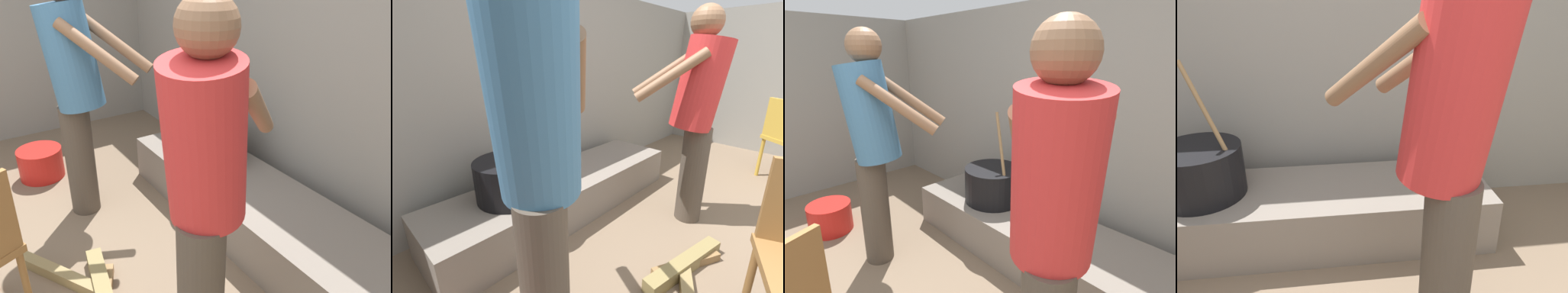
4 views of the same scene
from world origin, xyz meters
TOP-DOWN VIEW (x-y plane):
  - block_enclosure_rear at (0.00, 2.26)m, footprint 5.75×0.20m
  - hearth_ledge at (-0.20, 1.74)m, footprint 2.22×0.60m
  - cooking_pot_main at (-0.70, 1.75)m, footprint 0.46×0.46m
  - cook_in_blue_shirt at (-1.04, 0.92)m, footprint 0.71×0.71m
  - cook_in_red_shirt at (0.40, 0.94)m, footprint 0.66×0.73m
  - firewood_pile at (-0.24, 0.63)m, footprint 0.90×0.46m

SIDE VIEW (x-z plane):
  - firewood_pile at x=-0.24m, z-range -0.01..0.08m
  - hearth_ledge at x=-0.20m, z-range 0.00..0.33m
  - cooking_pot_main at x=-0.70m, z-range 0.10..0.84m
  - cook_in_red_shirt at x=0.40m, z-range 0.12..1.73m
  - block_enclosure_rear at x=0.00m, z-range 0.00..1.90m
  - cook_in_blue_shirt at x=-1.04m, z-range 0.12..1.78m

